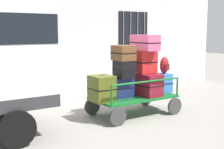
# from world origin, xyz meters

# --- Properties ---
(ground_plane) EXTENTS (40.00, 40.00, 0.00)m
(ground_plane) POSITION_xyz_m (0.00, 0.00, 0.00)
(ground_plane) COLOR gray
(building_wall) EXTENTS (12.00, 0.38, 5.00)m
(building_wall) POSITION_xyz_m (0.00, 2.68, 2.50)
(building_wall) COLOR silver
(building_wall) RESTS_ON ground
(luggage_cart) EXTENTS (2.17, 1.20, 0.48)m
(luggage_cart) POSITION_xyz_m (0.38, 0.10, 0.39)
(luggage_cart) COLOR #146023
(luggage_cart) RESTS_ON ground
(cart_railing) EXTENTS (2.05, 1.07, 0.46)m
(cart_railing) POSITION_xyz_m (0.38, 0.10, 0.85)
(cart_railing) COLOR #146023
(cart_railing) RESTS_ON luggage_cart
(suitcase_left_bottom) EXTENTS (0.50, 0.55, 0.61)m
(suitcase_left_bottom) POSITION_xyz_m (-0.58, 0.06, 0.78)
(suitcase_left_bottom) COLOR #4C5119
(suitcase_left_bottom) RESTS_ON luggage_cart
(suitcase_midleft_bottom) EXTENTS (0.53, 0.31, 0.49)m
(suitcase_midleft_bottom) POSITION_xyz_m (0.06, 0.12, 0.72)
(suitcase_midleft_bottom) COLOR navy
(suitcase_midleft_bottom) RESTS_ON luggage_cart
(suitcase_midleft_middle) EXTENTS (0.41, 0.48, 0.43)m
(suitcase_midleft_middle) POSITION_xyz_m (0.06, 0.08, 1.18)
(suitcase_midleft_middle) COLOR black
(suitcase_midleft_middle) RESTS_ON suitcase_midleft_bottom
(suitcase_midleft_top) EXTENTS (0.44, 0.52, 0.37)m
(suitcase_midleft_top) POSITION_xyz_m (0.06, 0.11, 1.58)
(suitcase_midleft_top) COLOR brown
(suitcase_midleft_top) RESTS_ON suitcase_midleft_middle
(suitcase_center_bottom) EXTENTS (0.56, 0.95, 0.56)m
(suitcase_center_bottom) POSITION_xyz_m (0.71, 0.08, 0.75)
(suitcase_center_bottom) COLOR maroon
(suitcase_center_bottom) RESTS_ON luggage_cart
(suitcase_center_middle) EXTENTS (0.51, 0.45, 0.58)m
(suitcase_center_middle) POSITION_xyz_m (0.71, 0.08, 1.32)
(suitcase_center_middle) COLOR #B21E1E
(suitcase_center_middle) RESTS_ON suitcase_center_bottom
(suitcase_center_top) EXTENTS (0.45, 0.88, 0.40)m
(suitcase_center_top) POSITION_xyz_m (0.71, 0.09, 1.81)
(suitcase_center_top) COLOR #CC4C72
(suitcase_center_top) RESTS_ON suitcase_center_middle
(suitcase_midright_bottom) EXTENTS (0.41, 0.45, 0.51)m
(suitcase_midright_bottom) POSITION_xyz_m (1.35, 0.09, 0.73)
(suitcase_midright_bottom) COLOR #3372C6
(suitcase_midright_bottom) RESTS_ON luggage_cart
(backpack) EXTENTS (0.27, 0.22, 0.44)m
(backpack) POSITION_xyz_m (1.36, 0.05, 1.20)
(backpack) COLOR maroon
(backpack) RESTS_ON suitcase_midright_bottom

